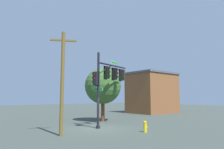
% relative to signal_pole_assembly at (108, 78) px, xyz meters
% --- Properties ---
extents(ground_plane, '(120.00, 120.00, 0.00)m').
position_rel_signal_pole_assembly_xyz_m(ground_plane, '(-1.29, -0.32, -4.27)').
color(ground_plane, '#3B443E').
extents(signal_pole_assembly, '(4.80, 1.66, 6.37)m').
position_rel_signal_pole_assembly_xyz_m(signal_pole_assembly, '(0.00, 0.00, 0.00)').
color(signal_pole_assembly, black).
rests_on(signal_pole_assembly, ground_plane).
extents(utility_pole, '(1.66, 0.92, 7.09)m').
position_rel_signal_pole_assembly_xyz_m(utility_pole, '(-5.13, -1.50, -0.56)').
color(utility_pole, brown).
rests_on(utility_pole, ground_plane).
extents(fire_hydrant, '(0.33, 0.24, 0.83)m').
position_rel_signal_pole_assembly_xyz_m(fire_hydrant, '(0.27, -4.08, -3.86)').
color(fire_hydrant, yellow).
rests_on(fire_hydrant, ground_plane).
extents(tree_near, '(3.94, 3.94, 5.78)m').
position_rel_signal_pole_assembly_xyz_m(tree_near, '(2.08, 3.54, -0.47)').
color(tree_near, brown).
rests_on(tree_near, ground_plane).
extents(brick_building, '(7.82, 5.86, 6.70)m').
position_rel_signal_pole_assembly_xyz_m(brick_building, '(15.83, 8.10, -0.90)').
color(brick_building, brown).
rests_on(brick_building, ground_plane).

